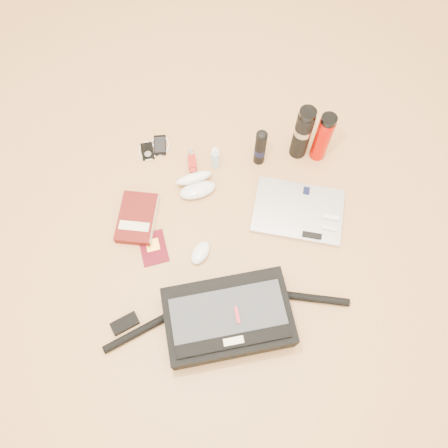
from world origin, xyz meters
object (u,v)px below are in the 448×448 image
object	(u,v)px
messenger_bag	(227,318)
thermos_red	(323,138)
laptop	(298,211)
book	(137,218)
thermos_black	(302,133)

from	to	relation	value
messenger_bag	thermos_red	bearing A→B (deg)	50.65
messenger_bag	laptop	world-z (taller)	messenger_bag
laptop	book	xyz separation A→B (m)	(-0.63, -0.09, 0.01)
messenger_bag	book	bearing A→B (deg)	120.63
laptop	thermos_red	bearing A→B (deg)	81.05
laptop	thermos_black	bearing A→B (deg)	97.63
messenger_bag	thermos_red	xyz separation A→B (m)	(0.32, 0.74, 0.07)
laptop	thermos_black	xyz separation A→B (m)	(-0.01, 0.29, 0.13)
messenger_bag	book	size ratio (longest dim) A/B	4.00
laptop	book	bearing A→B (deg)	-166.26
laptop	thermos_black	size ratio (longest dim) A/B	1.37
thermos_black	laptop	bearing A→B (deg)	-88.19
thermos_red	thermos_black	bearing A→B (deg)	175.78
thermos_black	thermos_red	size ratio (longest dim) A/B	1.08
messenger_bag	thermos_black	size ratio (longest dim) A/B	3.17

